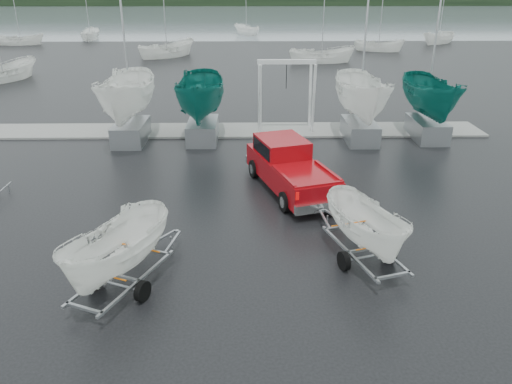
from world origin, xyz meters
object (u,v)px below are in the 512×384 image
Objects in this scene: trailer_parked at (114,208)px; trailer_hitched at (370,190)px; pickup_truck at (288,165)px; boat_hoist at (286,86)px.

trailer_hitched is at bearing 34.74° from trailer_parked.
trailer_parked is (-5.28, -7.64, 1.58)m from pickup_truck.
trailer_hitched is at bearing -84.68° from boat_hoist.
trailer_hitched reaches higher than pickup_truck.
pickup_truck is 1.31× the size of trailer_parked.
pickup_truck is 6.66m from trailer_hitched.
boat_hoist is (-1.39, 14.92, 0.20)m from trailer_hitched.
pickup_truck is 1.53× the size of boat_hoist.
pickup_truck is at bearing -93.56° from boat_hoist.
trailer_parked is 1.17× the size of boat_hoist.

